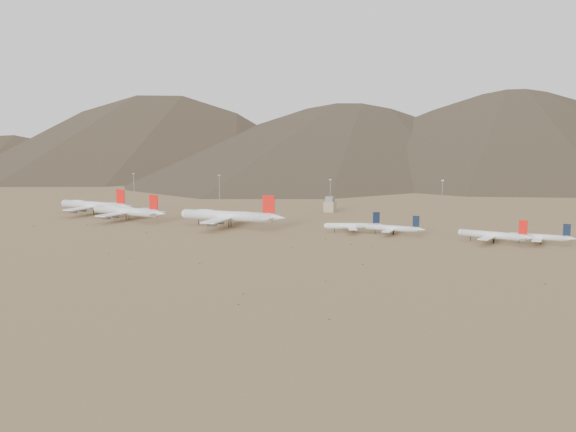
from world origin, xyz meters
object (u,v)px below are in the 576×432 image
at_px(widebody_east, 229,216).
at_px(control_tower, 330,205).
at_px(widebody_centre, 126,211).
at_px(narrowbody_b, 394,228).
at_px(narrowbody_a, 354,226).
at_px(widebody_west, 94,205).

height_order(widebody_east, control_tower, widebody_east).
height_order(widebody_centre, narrowbody_b, widebody_centre).
distance_m(narrowbody_a, control_tower, 101.35).
xyz_separation_m(narrowbody_b, control_tower, (-71.83, 90.59, 1.18)).
relative_size(widebody_west, control_tower, 5.69).
relative_size(narrowbody_b, control_tower, 3.22).
bearing_deg(widebody_east, widebody_centre, 177.18).
bearing_deg(widebody_centre, control_tower, 47.27).
xyz_separation_m(widebody_centre, narrowbody_b, (191.16, 7.70, -2.60)).
height_order(widebody_east, narrowbody_b, widebody_east).
relative_size(widebody_west, widebody_centre, 1.04).
distance_m(widebody_west, widebody_centre, 45.19).
distance_m(widebody_centre, narrowbody_b, 191.33).
height_order(widebody_west, narrowbody_a, widebody_west).
relative_size(widebody_centre, control_tower, 5.46).
relative_size(narrowbody_a, narrowbody_b, 0.97).
bearing_deg(narrowbody_b, control_tower, 130.15).
relative_size(widebody_west, widebody_east, 0.90).
height_order(widebody_centre, widebody_east, widebody_east).
xyz_separation_m(widebody_west, widebody_centre, (41.37, -18.19, -0.26)).
xyz_separation_m(widebody_centre, control_tower, (119.33, 98.28, -1.42)).
xyz_separation_m(widebody_centre, widebody_east, (81.46, -1.90, 1.00)).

